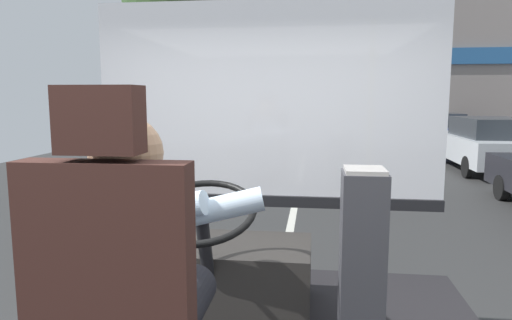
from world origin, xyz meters
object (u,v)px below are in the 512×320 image
Objects in this scene: bus_driver at (140,266)px; fare_box at (362,260)px; steering_console at (218,272)px; parked_car_silver at (488,143)px; parked_car_blue at (435,130)px.

bus_driver reaches higher than fare_box.
steering_console is 0.26× the size of parked_car_silver.
bus_driver is 0.19× the size of parked_car_silver.
parked_car_silver is at bearing 67.73° from fare_box.
fare_box is at bearing 47.10° from bus_driver.
parked_car_blue is (-0.06, 5.30, -0.02)m from parked_car_silver.
bus_driver is 0.17× the size of parked_car_blue.
fare_box is at bearing -22.81° from steering_console.
parked_car_silver is at bearing -89.36° from parked_car_blue.
fare_box is at bearing -105.07° from parked_car_blue.
parked_car_blue is (4.28, 15.90, -0.44)m from fare_box.
steering_console is 1.19× the size of fare_box.
bus_driver is 0.71× the size of steering_console.
parked_car_silver reaches higher than parked_car_blue.
bus_driver reaches higher than parked_car_blue.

